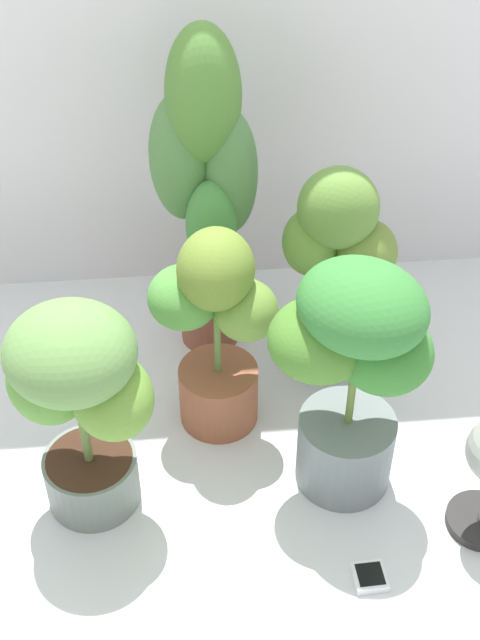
# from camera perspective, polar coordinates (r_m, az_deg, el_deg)

# --- Properties ---
(ground_plane) EXTENTS (8.00, 8.00, 0.00)m
(ground_plane) POSITION_cam_1_polar(r_m,az_deg,el_deg) (2.41, -1.60, -9.21)
(ground_plane) COLOR silver
(ground_plane) RESTS_ON ground
(potted_plant_back_center) EXTENTS (0.33, 0.29, 1.04)m
(potted_plant_back_center) POSITION_cam_1_polar(r_m,az_deg,el_deg) (2.39, -2.43, 9.91)
(potted_plant_back_center) COLOR brown
(potted_plant_back_center) RESTS_ON ground
(potted_plant_back_right) EXTENTS (0.38, 0.28, 0.69)m
(potted_plant_back_right) POSITION_cam_1_polar(r_m,az_deg,el_deg) (2.42, 6.50, 3.95)
(potted_plant_back_right) COLOR black
(potted_plant_back_right) RESTS_ON ground
(potted_plant_center) EXTENTS (0.38, 0.27, 0.65)m
(potted_plant_center) POSITION_cam_1_polar(r_m,az_deg,el_deg) (2.27, -1.69, -0.30)
(potted_plant_center) COLOR #995338
(potted_plant_center) RESTS_ON ground
(potted_plant_front_left) EXTENTS (0.41, 0.37, 0.64)m
(potted_plant_front_left) POSITION_cam_1_polar(r_m,az_deg,el_deg) (2.06, -10.80, -4.89)
(potted_plant_front_left) COLOR slate
(potted_plant_front_left) RESTS_ON ground
(potted_plant_front_right) EXTENTS (0.45, 0.42, 0.71)m
(potted_plant_front_right) POSITION_cam_1_polar(r_m,az_deg,el_deg) (2.07, 7.55, -2.98)
(potted_plant_front_right) COLOR slate
(potted_plant_front_right) RESTS_ON ground
(hygrometer_box) EXTENTS (0.08, 0.08, 0.03)m
(hygrometer_box) POSITION_cam_1_polar(r_m,az_deg,el_deg) (2.19, 8.71, -16.70)
(hygrometer_box) COLOR white
(hygrometer_box) RESTS_ON ground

